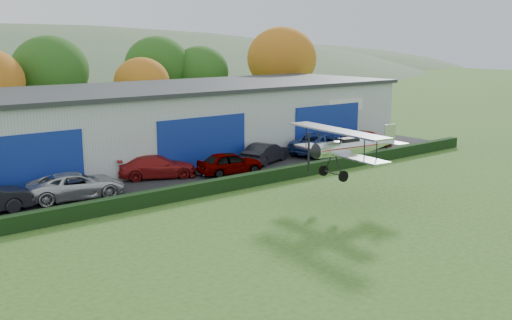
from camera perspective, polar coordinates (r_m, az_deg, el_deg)
ground at (r=21.87m, az=16.84°, el=-12.43°), size 300.00×300.00×0.00m
apron at (r=38.63m, az=-6.79°, el=-1.49°), size 48.00×9.00×0.05m
hedge at (r=34.66m, az=-2.60°, el=-2.30°), size 46.00×0.60×0.80m
hangar at (r=45.08m, az=-9.41°, el=3.71°), size 40.60×12.60×5.30m
tree_belt at (r=54.67m, az=-19.95°, el=7.65°), size 75.70×13.22×10.12m
car_2 at (r=34.11m, az=-16.99°, el=-2.37°), size 5.59×3.21×1.47m
car_3 at (r=38.00m, az=-9.58°, el=-0.63°), size 5.39×3.81×1.45m
car_4 at (r=38.56m, az=-2.57°, el=-0.28°), size 4.55×2.34×1.48m
car_5 at (r=42.07m, az=0.95°, el=0.71°), size 4.67×3.00×1.45m
car_6 at (r=45.65m, az=6.41°, el=1.64°), size 6.46×4.07×1.66m
car_7 at (r=48.72m, az=10.69°, el=1.99°), size 4.96×2.22×1.41m
biplane at (r=31.95m, az=9.07°, el=1.41°), size 6.14×7.05×2.63m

